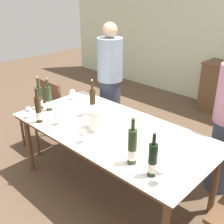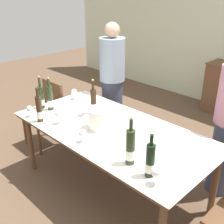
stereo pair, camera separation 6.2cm
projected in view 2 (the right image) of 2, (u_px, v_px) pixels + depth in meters
ground_plane at (112, 188)px, 3.06m from camera, size 12.00×12.00×0.00m
dining_table at (112, 134)px, 2.78m from camera, size 2.05×1.02×0.74m
ice_bucket at (99, 118)px, 2.72m from camera, size 0.23×0.23×0.20m
wine_bottle_0 at (130, 148)px, 2.17m from camera, size 0.08×0.08×0.40m
wine_bottle_1 at (50, 98)px, 3.12m from camera, size 0.07×0.07×0.38m
wine_bottle_2 at (39, 109)px, 2.85m from camera, size 0.06×0.06×0.36m
wine_bottle_3 at (41, 98)px, 3.17m from camera, size 0.07×0.07×0.38m
wine_bottle_4 at (150, 161)px, 2.03m from camera, size 0.07×0.07×0.35m
wine_bottle_5 at (93, 102)px, 3.03m from camera, size 0.07×0.07×0.39m
wine_glass_0 at (30, 109)px, 2.97m from camera, size 0.07×0.07×0.13m
wine_glass_1 at (59, 114)px, 2.81m from camera, size 0.08×0.08×0.15m
wine_glass_2 at (74, 92)px, 3.42m from camera, size 0.08×0.08×0.13m
wine_glass_3 at (156, 173)px, 1.95m from camera, size 0.07×0.07×0.14m
wine_glass_4 at (82, 134)px, 2.49m from camera, size 0.07×0.07×0.13m
wine_glass_5 at (84, 107)px, 2.99m from camera, size 0.08×0.08×0.15m
chair_left_end at (47, 109)px, 3.76m from camera, size 0.42×0.42×0.87m
person_host at (112, 85)px, 3.74m from camera, size 0.33×0.33×1.61m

